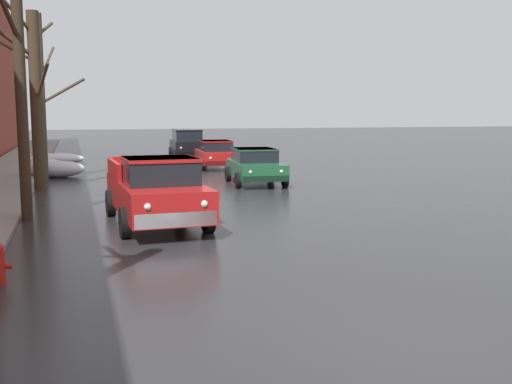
{
  "coord_description": "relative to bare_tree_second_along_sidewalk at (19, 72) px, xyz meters",
  "views": [
    {
      "loc": [
        -3.85,
        -5.91,
        2.83
      ],
      "look_at": [
        0.38,
        7.96,
        0.9
      ],
      "focal_mm": 41.96,
      "sensor_mm": 36.0,
      "label": 1
    }
  ],
  "objects": [
    {
      "name": "ground_plane",
      "position": [
        5.12,
        -10.68,
        -3.85
      ],
      "size": [
        200.0,
        200.0,
        0.0
      ],
      "primitive_type": "plane",
      "color": "#2B2B2D"
    },
    {
      "name": "snow_bank_near_corner_left",
      "position": [
        0.05,
        11.35,
        -3.46
      ],
      "size": [
        1.72,
        1.24,
        0.81
      ],
      "color": "white",
      "rests_on": "ground"
    },
    {
      "name": "snow_bank_along_left_kerb",
      "position": [
        9.7,
        12.78,
        -3.61
      ],
      "size": [
        1.62,
        1.23,
        0.57
      ],
      "color": "white",
      "rests_on": "ground"
    },
    {
      "name": "snow_bank_mid_block_left",
      "position": [
        0.26,
        17.76,
        -3.54
      ],
      "size": [
        3.03,
        1.33,
        0.64
      ],
      "color": "white",
      "rests_on": "ground"
    },
    {
      "name": "snow_bank_near_corner_right",
      "position": [
        10.14,
        18.45,
        -3.52
      ],
      "size": [
        1.62,
        0.97,
        0.7
      ],
      "color": "white",
      "rests_on": "ground"
    },
    {
      "name": "snow_bank_along_right_kerb",
      "position": [
        0.58,
        11.05,
        -3.5
      ],
      "size": [
        2.21,
        1.23,
        0.73
      ],
      "color": "white",
      "rests_on": "ground"
    },
    {
      "name": "bare_tree_second_along_sidewalk",
      "position": [
        0.0,
        0.0,
        0.0
      ],
      "size": [
        2.58,
        1.26,
        7.91
      ],
      "color": "#382B1E",
      "rests_on": "ground"
    },
    {
      "name": "bare_tree_mid_block",
      "position": [
        -0.02,
        6.77,
        -0.45
      ],
      "size": [
        2.58,
        1.52,
        6.92
      ],
      "color": "#423323",
      "rests_on": "ground"
    },
    {
      "name": "bare_tree_far_down_block",
      "position": [
        0.05,
        10.1,
        -0.24
      ],
      "size": [
        3.4,
        2.61,
        6.88
      ],
      "color": "#4C3D2D",
      "rests_on": "ground"
    },
    {
      "name": "pickup_truck_red_approaching_near_lane",
      "position": [
        3.22,
        -1.49,
        -2.97
      ],
      "size": [
        2.33,
        5.36,
        1.76
      ],
      "color": "red",
      "rests_on": "ground"
    },
    {
      "name": "sedan_green_parked_kerbside_close",
      "position": [
        8.17,
        6.18,
        -3.1
      ],
      "size": [
        2.28,
        4.11,
        1.42
      ],
      "color": "#1E5633",
      "rests_on": "ground"
    },
    {
      "name": "sedan_red_parked_kerbside_mid",
      "position": [
        8.22,
        13.29,
        -3.1
      ],
      "size": [
        2.21,
        4.2,
        1.42
      ],
      "color": "red",
      "rests_on": "ground"
    },
    {
      "name": "suv_black_parked_far_down_block",
      "position": [
        7.95,
        19.96,
        -2.86
      ],
      "size": [
        2.28,
        4.66,
        1.82
      ],
      "color": "black",
      "rests_on": "ground"
    }
  ]
}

